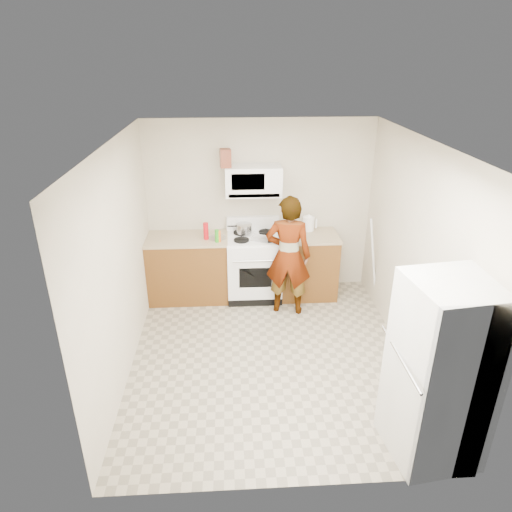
{
  "coord_description": "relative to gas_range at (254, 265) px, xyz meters",
  "views": [
    {
      "loc": [
        -0.43,
        -4.44,
        3.31
      ],
      "look_at": [
        -0.13,
        0.55,
        1.05
      ],
      "focal_mm": 32.0,
      "sensor_mm": 36.0,
      "label": 1
    }
  ],
  "objects": [
    {
      "name": "back_wall",
      "position": [
        0.1,
        0.31,
        0.76
      ],
      "size": [
        3.2,
        0.02,
        2.5
      ],
      "primitive_type": "cube",
      "color": "beige",
      "rests_on": "floor"
    },
    {
      "name": "microwave",
      "position": [
        0.0,
        0.13,
        1.21
      ],
      "size": [
        0.76,
        0.38,
        0.4
      ],
      "primitive_type": "cube",
      "color": "white",
      "rests_on": "back_wall"
    },
    {
      "name": "saucepan",
      "position": [
        -0.13,
        0.1,
        0.53
      ],
      "size": [
        0.27,
        0.27,
        0.12
      ],
      "primitive_type": "cylinder",
      "rotation": [
        0.0,
        0.0,
        -0.26
      ],
      "color": "#AAAAAE",
      "rests_on": "gas_range"
    },
    {
      "name": "counter_left",
      "position": [
        -0.94,
        0.01,
        0.43
      ],
      "size": [
        1.14,
        0.64,
        0.03
      ],
      "primitive_type": "cube",
      "color": "tan",
      "rests_on": "cabinet_left"
    },
    {
      "name": "jug",
      "position": [
        -0.37,
        0.07,
        1.53
      ],
      "size": [
        0.16,
        0.16,
        0.24
      ],
      "primitive_type": "cube",
      "rotation": [
        0.0,
        0.0,
        0.12
      ],
      "color": "maroon",
      "rests_on": "microwave"
    },
    {
      "name": "cabinet_right",
      "position": [
        0.78,
        0.01,
        -0.04
      ],
      "size": [
        0.8,
        0.62,
        0.9
      ],
      "primitive_type": "cube",
      "color": "brown",
      "rests_on": "floor"
    },
    {
      "name": "floor",
      "position": [
        0.1,
        -1.48,
        -0.49
      ],
      "size": [
        3.6,
        3.6,
        0.0
      ],
      "primitive_type": "plane",
      "color": "gray",
      "rests_on": "ground"
    },
    {
      "name": "fridge",
      "position": [
        1.4,
        -2.94,
        0.36
      ],
      "size": [
        0.79,
        0.79,
        1.7
      ],
      "primitive_type": "cube",
      "rotation": [
        0.0,
        0.0,
        0.13
      ],
      "color": "silver",
      "rests_on": "floor"
    },
    {
      "name": "right_wall",
      "position": [
        1.69,
        -1.48,
        0.76
      ],
      "size": [
        0.02,
        3.6,
        2.5
      ],
      "primitive_type": "cube",
      "color": "beige",
      "rests_on": "floor"
    },
    {
      "name": "kettle",
      "position": [
        0.8,
        0.19,
        0.55
      ],
      "size": [
        0.2,
        0.2,
        0.2
      ],
      "primitive_type": "cylinder",
      "rotation": [
        0.0,
        0.0,
        0.18
      ],
      "color": "white",
      "rests_on": "counter_right"
    },
    {
      "name": "bottle_green_cap",
      "position": [
        -0.51,
        -0.18,
        0.54
      ],
      "size": [
        0.06,
        0.06,
        0.18
      ],
      "primitive_type": "cylinder",
      "rotation": [
        0.0,
        0.0,
        0.08
      ],
      "color": "#26951B",
      "rests_on": "counter_left"
    },
    {
      "name": "cabinet_left",
      "position": [
        -0.94,
        0.01,
        -0.04
      ],
      "size": [
        1.12,
        0.62,
        0.9
      ],
      "primitive_type": "cube",
      "color": "brown",
      "rests_on": "floor"
    },
    {
      "name": "pot_lid",
      "position": [
        -0.51,
        -0.04,
        0.46
      ],
      "size": [
        0.31,
        0.31,
        0.01
      ],
      "primitive_type": "cylinder",
      "rotation": [
        0.0,
        0.0,
        -0.29
      ],
      "color": "silver",
      "rests_on": "counter_left"
    },
    {
      "name": "bottle_hot_sauce",
      "position": [
        -0.48,
        -0.17,
        0.53
      ],
      "size": [
        0.05,
        0.05,
        0.16
      ],
      "primitive_type": "cylinder",
      "rotation": [
        0.0,
        0.0,
        -0.03
      ],
      "color": "orange",
      "rests_on": "counter_left"
    },
    {
      "name": "bottle_spray",
      "position": [
        -0.66,
        -0.07,
        0.57
      ],
      "size": [
        0.07,
        0.07,
        0.24
      ],
      "primitive_type": "cylinder",
      "rotation": [
        0.0,
        0.0,
        0.03
      ],
      "color": "red",
      "rests_on": "counter_left"
    },
    {
      "name": "counter_right",
      "position": [
        0.78,
        0.01,
        0.43
      ],
      "size": [
        0.82,
        0.64,
        0.03
      ],
      "primitive_type": "cube",
      "color": "tan",
      "rests_on": "cabinet_right"
    },
    {
      "name": "broom",
      "position": [
        1.64,
        -0.32,
        0.17
      ],
      "size": [
        0.27,
        0.14,
        1.29
      ],
      "primitive_type": "cylinder",
      "rotation": [
        0.14,
        -0.14,
        -0.37
      ],
      "color": "silver",
      "rests_on": "floor"
    },
    {
      "name": "gas_range",
      "position": [
        0.0,
        0.0,
        0.0
      ],
      "size": [
        0.76,
        0.65,
        1.13
      ],
      "color": "white",
      "rests_on": "floor"
    },
    {
      "name": "tray",
      "position": [
        0.09,
        -0.14,
        0.47
      ],
      "size": [
        0.29,
        0.25,
        0.05
      ],
      "primitive_type": "cube",
      "rotation": [
        0.0,
        0.0,
        -0.42
      ],
      "color": "white",
      "rests_on": "gas_range"
    },
    {
      "name": "person",
      "position": [
        0.43,
        -0.46,
        0.34
      ],
      "size": [
        0.67,
        0.51,
        1.66
      ],
      "primitive_type": "imported",
      "rotation": [
        0.0,
        0.0,
        2.94
      ],
      "color": "tan",
      "rests_on": "floor"
    }
  ]
}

